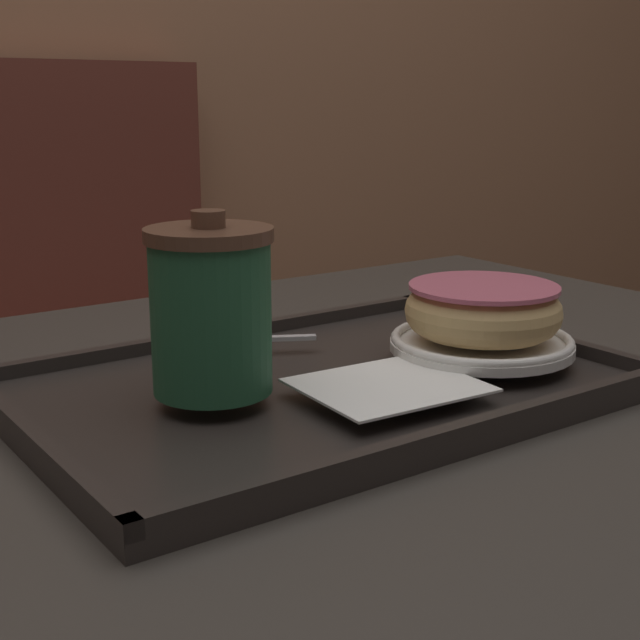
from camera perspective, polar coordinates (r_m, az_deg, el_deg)
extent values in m
cube|color=#38332D|center=(0.74, 2.41, -5.89)|extent=(1.07, 0.87, 0.03)
cube|color=#282321|center=(0.73, 0.00, -4.42)|extent=(0.48, 0.33, 0.01)
cube|color=#282321|center=(0.61, 8.71, -7.16)|extent=(0.48, 0.01, 0.01)
cube|color=#282321|center=(0.85, -6.17, -0.88)|extent=(0.48, 0.01, 0.01)
cube|color=#282321|center=(0.63, -17.95, -7.13)|extent=(0.01, 0.33, 0.01)
cube|color=#282321|center=(0.88, 12.62, -0.74)|extent=(0.01, 0.33, 0.01)
cube|color=white|center=(0.68, 4.42, -4.17)|extent=(0.14, 0.12, 0.00)
cylinder|color=#235638|center=(0.66, -6.98, 0.16)|extent=(0.09, 0.09, 0.11)
cylinder|color=brown|center=(0.65, -7.14, 5.45)|extent=(0.09, 0.09, 0.01)
cylinder|color=brown|center=(0.64, -7.17, 6.44)|extent=(0.02, 0.02, 0.01)
cylinder|color=white|center=(0.78, 10.29, -1.63)|extent=(0.16, 0.16, 0.01)
torus|color=white|center=(0.78, 10.31, -1.21)|extent=(0.16, 0.16, 0.01)
torus|color=#DBB270|center=(0.78, 10.38, 0.53)|extent=(0.13, 0.13, 0.04)
cylinder|color=#DB6684|center=(0.77, 10.45, 2.09)|extent=(0.13, 0.13, 0.00)
ellipsoid|color=silver|center=(0.80, -8.62, -1.11)|extent=(0.04, 0.04, 0.01)
cube|color=silver|center=(0.80, -3.80, -1.21)|extent=(0.09, 0.05, 0.00)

